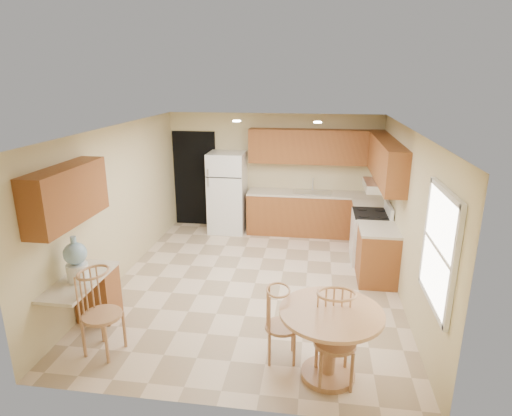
# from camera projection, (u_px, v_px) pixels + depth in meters

# --- Properties ---
(floor) EXTENTS (5.50, 5.50, 0.00)m
(floor) POSITION_uv_depth(u_px,v_px,m) (255.00, 283.00, 6.97)
(floor) COLOR beige
(floor) RESTS_ON ground
(ceiling) EXTENTS (4.50, 5.50, 0.02)m
(ceiling) POSITION_uv_depth(u_px,v_px,m) (255.00, 129.00, 6.24)
(ceiling) COLOR white
(ceiling) RESTS_ON wall_back
(wall_back) EXTENTS (4.50, 0.02, 2.50)m
(wall_back) POSITION_uv_depth(u_px,v_px,m) (274.00, 172.00, 9.21)
(wall_back) COLOR #CDBF8A
(wall_back) RESTS_ON floor
(wall_front) EXTENTS (4.50, 0.02, 2.50)m
(wall_front) POSITION_uv_depth(u_px,v_px,m) (213.00, 297.00, 4.01)
(wall_front) COLOR #CDBF8A
(wall_front) RESTS_ON floor
(wall_left) EXTENTS (0.02, 5.50, 2.50)m
(wall_left) POSITION_uv_depth(u_px,v_px,m) (118.00, 204.00, 6.91)
(wall_left) COLOR #CDBF8A
(wall_left) RESTS_ON floor
(wall_right) EXTENTS (0.02, 5.50, 2.50)m
(wall_right) POSITION_uv_depth(u_px,v_px,m) (406.00, 217.00, 6.30)
(wall_right) COLOR #CDBF8A
(wall_right) RESTS_ON floor
(doorway) EXTENTS (0.90, 0.02, 2.10)m
(doorway) POSITION_uv_depth(u_px,v_px,m) (195.00, 179.00, 9.49)
(doorway) COLOR black
(doorway) RESTS_ON floor
(base_cab_back) EXTENTS (2.75, 0.60, 0.87)m
(base_cab_back) POSITION_uv_depth(u_px,v_px,m) (313.00, 214.00, 9.04)
(base_cab_back) COLOR #945225
(base_cab_back) RESTS_ON floor
(counter_back) EXTENTS (2.75, 0.63, 0.04)m
(counter_back) POSITION_uv_depth(u_px,v_px,m) (314.00, 194.00, 8.91)
(counter_back) COLOR beige
(counter_back) RESTS_ON base_cab_back
(base_cab_right_a) EXTENTS (0.60, 0.59, 0.87)m
(base_cab_right_a) POSITION_uv_depth(u_px,v_px,m) (368.00, 226.00, 8.33)
(base_cab_right_a) COLOR #945225
(base_cab_right_a) RESTS_ON floor
(counter_right_a) EXTENTS (0.63, 0.59, 0.04)m
(counter_right_a) POSITION_uv_depth(u_px,v_px,m) (370.00, 204.00, 8.20)
(counter_right_a) COLOR beige
(counter_right_a) RESTS_ON base_cab_right_a
(base_cab_right_b) EXTENTS (0.60, 0.80, 0.87)m
(base_cab_right_b) POSITION_uv_depth(u_px,v_px,m) (377.00, 256.00, 6.96)
(base_cab_right_b) COLOR #945225
(base_cab_right_b) RESTS_ON floor
(counter_right_b) EXTENTS (0.63, 0.80, 0.04)m
(counter_right_b) POSITION_uv_depth(u_px,v_px,m) (379.00, 229.00, 6.82)
(counter_right_b) COLOR beige
(counter_right_b) RESTS_ON base_cab_right_b
(upper_cab_back) EXTENTS (2.75, 0.33, 0.70)m
(upper_cab_back) POSITION_uv_depth(u_px,v_px,m) (316.00, 147.00, 8.75)
(upper_cab_back) COLOR #945225
(upper_cab_back) RESTS_ON wall_back
(upper_cab_right) EXTENTS (0.33, 2.42, 0.70)m
(upper_cab_right) POSITION_uv_depth(u_px,v_px,m) (386.00, 161.00, 7.29)
(upper_cab_right) COLOR #945225
(upper_cab_right) RESTS_ON wall_right
(upper_cab_left) EXTENTS (0.33, 1.40, 0.70)m
(upper_cab_left) POSITION_uv_depth(u_px,v_px,m) (67.00, 195.00, 5.20)
(upper_cab_left) COLOR #945225
(upper_cab_left) RESTS_ON wall_left
(sink) EXTENTS (0.78, 0.44, 0.01)m
(sink) POSITION_uv_depth(u_px,v_px,m) (312.00, 193.00, 8.91)
(sink) COLOR silver
(sink) RESTS_ON counter_back
(range_hood) EXTENTS (0.50, 0.76, 0.14)m
(range_hood) POSITION_uv_depth(u_px,v_px,m) (379.00, 186.00, 7.40)
(range_hood) COLOR silver
(range_hood) RESTS_ON upper_cab_right
(desk_pedestal) EXTENTS (0.48, 0.42, 0.72)m
(desk_pedestal) POSITION_uv_depth(u_px,v_px,m) (98.00, 294.00, 5.89)
(desk_pedestal) COLOR #945225
(desk_pedestal) RESTS_ON floor
(desk_top) EXTENTS (0.50, 1.20, 0.04)m
(desk_top) POSITION_uv_depth(u_px,v_px,m) (80.00, 281.00, 5.42)
(desk_top) COLOR beige
(desk_top) RESTS_ON desk_pedestal
(window) EXTENTS (0.06, 1.12, 1.30)m
(window) POSITION_uv_depth(u_px,v_px,m) (440.00, 249.00, 4.48)
(window) COLOR white
(window) RESTS_ON wall_right
(can_light_a) EXTENTS (0.14, 0.14, 0.02)m
(can_light_a) POSITION_uv_depth(u_px,v_px,m) (237.00, 121.00, 7.44)
(can_light_a) COLOR white
(can_light_a) RESTS_ON ceiling
(can_light_b) EXTENTS (0.14, 0.14, 0.02)m
(can_light_b) POSITION_uv_depth(u_px,v_px,m) (318.00, 122.00, 7.25)
(can_light_b) COLOR white
(can_light_b) RESTS_ON ceiling
(refrigerator) EXTENTS (0.76, 0.74, 1.72)m
(refrigerator) POSITION_uv_depth(u_px,v_px,m) (227.00, 192.00, 9.12)
(refrigerator) COLOR white
(refrigerator) RESTS_ON floor
(stove) EXTENTS (0.65, 0.76, 1.09)m
(stove) POSITION_uv_depth(u_px,v_px,m) (370.00, 237.00, 7.69)
(stove) COLOR white
(stove) RESTS_ON floor
(dining_table) EXTENTS (1.12, 1.12, 0.83)m
(dining_table) POSITION_uv_depth(u_px,v_px,m) (330.00, 334.00, 4.65)
(dining_table) COLOR tan
(dining_table) RESTS_ON floor
(chair_table_a) EXTENTS (0.40, 0.52, 0.90)m
(chair_table_a) POSITION_uv_depth(u_px,v_px,m) (281.00, 321.00, 4.88)
(chair_table_a) COLOR tan
(chair_table_a) RESTS_ON floor
(chair_table_b) EXTENTS (0.46, 0.47, 1.05)m
(chair_table_b) POSITION_uv_depth(u_px,v_px,m) (336.00, 336.00, 4.45)
(chair_table_b) COLOR tan
(chair_table_b) RESTS_ON floor
(chair_desk) EXTENTS (0.47, 0.60, 1.05)m
(chair_desk) POSITION_uv_depth(u_px,v_px,m) (97.00, 309.00, 4.96)
(chair_desk) COLOR tan
(chair_desk) RESTS_ON floor
(water_crock) EXTENTS (0.28, 0.28, 0.59)m
(water_crock) POSITION_uv_depth(u_px,v_px,m) (76.00, 261.00, 5.31)
(water_crock) COLOR white
(water_crock) RESTS_ON desk_top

